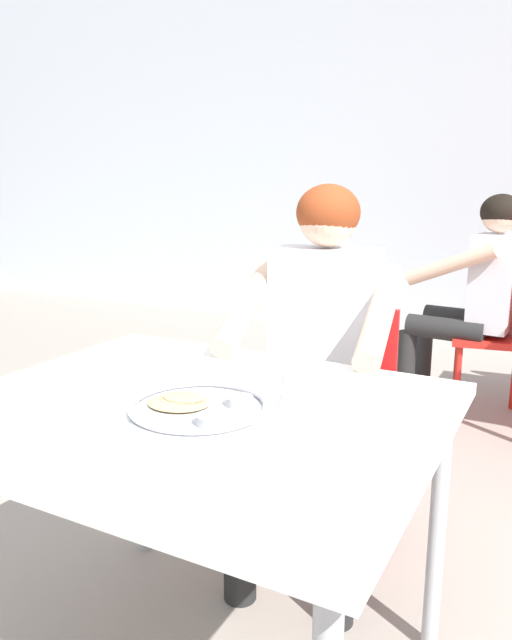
{
  "coord_description": "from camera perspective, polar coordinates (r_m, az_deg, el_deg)",
  "views": [
    {
      "loc": [
        0.76,
        -1.1,
        1.24
      ],
      "look_at": [
        0.05,
        0.24,
        0.9
      ],
      "focal_mm": 34.05,
      "sensor_mm": 36.0,
      "label": 1
    }
  ],
  "objects": [
    {
      "name": "table_foreground",
      "position": [
        1.43,
        -5.88,
        -10.62
      ],
      "size": [
        1.1,
        0.92,
        0.75
      ],
      "color": "white",
      "rests_on": "ground"
    },
    {
      "name": "thali_tray",
      "position": [
        1.35,
        -5.43,
        -8.1
      ],
      "size": [
        0.31,
        0.31,
        0.03
      ],
      "color": "#B7BABF",
      "rests_on": "table_foreground"
    },
    {
      "name": "patron_background",
      "position": [
        3.44,
        20.0,
        3.09
      ],
      "size": [
        0.58,
        0.53,
        1.19
      ],
      "color": "#252525",
      "rests_on": "ground"
    },
    {
      "name": "chair_red_left",
      "position": [
        3.46,
        22.5,
        -0.67
      ],
      "size": [
        0.45,
        0.45,
        0.86
      ],
      "color": "red",
      "rests_on": "ground"
    },
    {
      "name": "chair_foreground",
      "position": [
        2.22,
        7.27,
        -7.54
      ],
      "size": [
        0.48,
        0.46,
        0.8
      ],
      "color": "red",
      "rests_on": "ground"
    },
    {
      "name": "diner_foreground",
      "position": [
        1.95,
        5.88,
        -2.41
      ],
      "size": [
        0.54,
        0.59,
        1.24
      ],
      "color": "black",
      "rests_on": "ground"
    },
    {
      "name": "back_wall",
      "position": [
        5.07,
        20.29,
        17.14
      ],
      "size": [
        12.0,
        0.12,
        3.4
      ],
      "primitive_type": "cube",
      "color": "silver",
      "rests_on": "ground"
    },
    {
      "name": "drinking_cup",
      "position": [
        1.35,
        3.9,
        -6.66
      ],
      "size": [
        0.07,
        0.07,
        0.09
      ],
      "color": "white",
      "rests_on": "table_foreground"
    }
  ]
}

